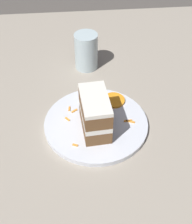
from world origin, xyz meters
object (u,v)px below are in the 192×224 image
Objects in this scene: cake_slice at (95,113)px; drinking_glass at (86,53)px; cream_dollop at (90,92)px; plate at (96,124)px; orange_garnish at (114,100)px.

drinking_glass is (0.26, 0.00, -0.01)m from cake_slice.
cake_slice is at bearing -179.71° from drinking_glass.
cream_dollop is at bearing 86.70° from cake_slice.
plate is 0.09m from orange_garnish.
cream_dollop reaches higher than plate.
cream_dollop is (0.10, 0.00, -0.03)m from cake_slice.
drinking_glass is (0.17, 0.06, 0.03)m from orange_garnish.
plate is at bearing -176.09° from cream_dollop.
plate is at bearing 143.19° from orange_garnish.
cake_slice is 0.11m from orange_garnish.
cake_slice is at bearing 147.41° from orange_garnish.
cake_slice is 1.08× the size of drinking_glass.
drinking_glass is at bearing 85.87° from cake_slice.
cream_dollop is at bearing 179.72° from drinking_glass.
plate is 0.05m from cake_slice.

